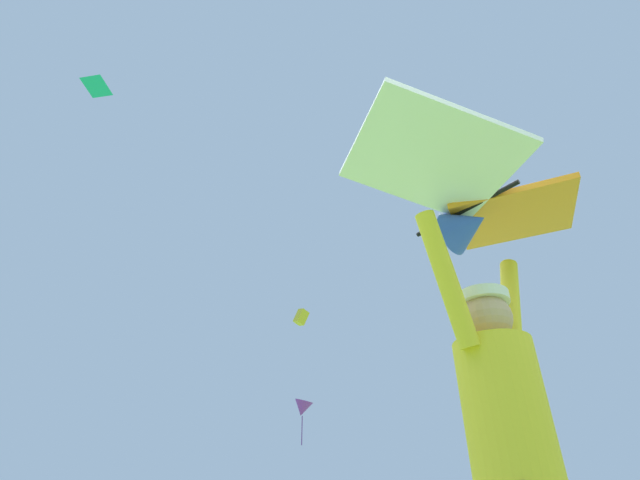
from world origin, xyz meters
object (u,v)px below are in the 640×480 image
held_stunt_kite (474,201)px  distant_kite_teal_high_right (97,86)px  distant_kite_purple_low_left (302,408)px  kite_flyer_person (512,451)px  distant_kite_yellow_overhead_distant (301,317)px

held_stunt_kite → distant_kite_teal_high_right: bearing=112.0°
distant_kite_teal_high_right → distant_kite_purple_low_left: bearing=50.8°
kite_flyer_person → distant_kite_teal_high_right: (-4.66, 11.55, 13.15)m
kite_flyer_person → distant_kite_yellow_overhead_distant: 31.50m
kite_flyer_person → distant_kite_teal_high_right: distant_kite_teal_high_right is taller
kite_flyer_person → distant_kite_purple_low_left: size_ratio=0.66×
distant_kite_purple_low_left → distant_kite_teal_high_right: bearing=-129.2°
held_stunt_kite → distant_kite_yellow_overhead_distant: (8.57, 27.50, 11.68)m
distant_kite_teal_high_right → distant_kite_yellow_overhead_distant: 20.69m
distant_kite_purple_low_left → distant_kite_yellow_overhead_distant: bearing=-118.6°
held_stunt_kite → distant_kite_teal_high_right: size_ratio=1.60×
kite_flyer_person → held_stunt_kite: held_stunt_kite is taller
kite_flyer_person → distant_kite_purple_low_left: (9.21, 28.58, 7.01)m
kite_flyer_person → distant_kite_yellow_overhead_distant: (8.59, 27.43, 12.87)m
held_stunt_kite → distant_kite_purple_low_left: bearing=72.2°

